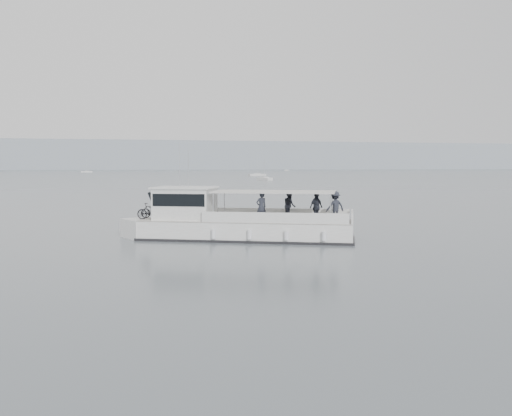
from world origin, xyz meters
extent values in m
plane|color=#525B61|center=(0.00, 0.00, 0.00)|extent=(1400.00, 1400.00, 0.00)
cube|color=#939EA8|center=(0.00, 560.00, 14.00)|extent=(1400.00, 90.00, 28.00)
cube|color=white|center=(-1.38, 1.24, 0.40)|extent=(10.93, 6.83, 1.16)
cube|color=white|center=(-6.28, 3.35, 0.40)|extent=(2.66, 2.66, 1.16)
cube|color=beige|center=(-1.38, 1.24, 0.98)|extent=(10.93, 6.83, 0.05)
cube|color=black|center=(-1.38, 1.24, 0.04)|extent=(11.14, 7.00, 0.16)
cube|color=white|center=(0.63, 1.86, 1.25)|extent=(6.57, 2.89, 0.53)
cube|color=white|center=(-0.45, -0.65, 1.25)|extent=(6.57, 2.89, 0.53)
cube|color=white|center=(3.48, -0.85, 1.25)|extent=(1.21, 2.65, 0.53)
cube|color=white|center=(-4.32, 2.50, 1.78)|extent=(3.56, 3.33, 1.60)
cube|color=black|center=(-5.59, 3.05, 1.91)|extent=(1.34, 2.24, 1.03)
cube|color=black|center=(-4.32, 2.50, 2.05)|extent=(3.41, 3.29, 0.62)
cube|color=white|center=(-4.32, 2.50, 2.62)|extent=(3.80, 3.56, 0.09)
cube|color=silver|center=(-0.07, 0.67, 2.45)|extent=(6.61, 4.84, 0.07)
cylinder|color=silver|center=(-3.18, 0.66, 1.71)|extent=(0.07, 0.07, 1.47)
cylinder|color=silver|center=(-2.20, 2.94, 1.71)|extent=(0.07, 0.07, 1.47)
cylinder|color=silver|center=(2.05, -1.59, 1.71)|extent=(0.07, 0.07, 1.47)
cylinder|color=silver|center=(3.03, 0.69, 1.71)|extent=(0.07, 0.07, 1.47)
cylinder|color=silver|center=(-4.50, 3.45, 3.78)|extent=(0.04, 0.04, 2.31)
cylinder|color=silver|center=(-4.24, 1.79, 3.60)|extent=(0.04, 0.04, 1.96)
cylinder|color=white|center=(-3.23, 0.33, 0.44)|extent=(0.28, 0.28, 0.44)
cylinder|color=white|center=(-1.59, -0.38, 0.44)|extent=(0.28, 0.28, 0.44)
cylinder|color=white|center=(0.04, -1.08, 0.44)|extent=(0.28, 0.28, 0.44)
cylinder|color=white|center=(1.68, -1.78, 0.44)|extent=(0.28, 0.28, 0.44)
imported|color=black|center=(-5.82, 3.53, 1.38)|extent=(1.61, 1.09, 0.80)
imported|color=black|center=(-6.10, 2.88, 1.40)|extent=(1.45, 0.92, 0.85)
imported|color=#292C37|center=(-0.88, 0.15, 1.73)|extent=(0.62, 0.48, 1.49)
imported|color=#292C37|center=(0.83, 0.97, 1.73)|extent=(0.64, 0.78, 1.49)
imported|color=#292C37|center=(1.68, -0.66, 1.73)|extent=(0.94, 0.76, 1.49)
imported|color=#292C37|center=(2.84, -0.19, 1.73)|extent=(1.03, 0.69, 1.49)
cube|color=white|center=(30.21, 117.96, 0.30)|extent=(3.31, 5.51, 0.75)
cube|color=white|center=(30.21, 117.96, 0.62)|extent=(1.99, 2.22, 0.45)
cylinder|color=silver|center=(30.21, 117.96, 3.48)|extent=(0.08, 0.08, 5.77)
cube|color=white|center=(44.11, 182.06, 0.30)|extent=(6.92, 3.36, 0.75)
cube|color=white|center=(44.11, 182.06, 0.62)|extent=(2.64, 2.27, 0.45)
cylinder|color=silver|center=(44.11, 182.06, 4.25)|extent=(0.08, 0.08, 7.30)
cube|color=white|center=(115.20, 377.44, 0.30)|extent=(4.65, 5.01, 0.75)
cube|color=white|center=(115.20, 377.44, 0.62)|extent=(2.29, 2.32, 0.45)
cube|color=white|center=(-23.90, 314.09, 0.30)|extent=(6.44, 2.24, 0.75)
cube|color=white|center=(-23.90, 314.09, 0.62)|extent=(2.29, 1.86, 0.45)
cylinder|color=silver|center=(-23.90, 314.09, 4.11)|extent=(0.08, 0.08, 7.01)
camera|label=1|loc=(-7.79, -26.81, 3.74)|focal=40.00mm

